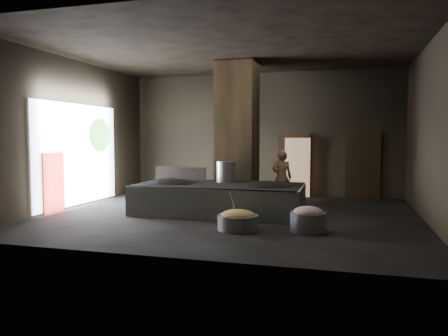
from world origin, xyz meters
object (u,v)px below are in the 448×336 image
(wok_left, at_px, (170,185))
(meat_basin, at_px, (308,222))
(stock_pot, at_px, (226,172))
(hearth_platform, at_px, (219,199))
(cook, at_px, (282,177))
(wok_right, at_px, (267,188))
(veg_basin, at_px, (238,222))

(wok_left, distance_m, meat_basin, 4.42)
(wok_left, bearing_deg, stock_pot, 21.80)
(hearth_platform, xyz_separation_m, cook, (1.43, 2.20, 0.45))
(wok_right, bearing_deg, hearth_platform, -177.88)
(wok_left, relative_size, veg_basin, 1.55)
(stock_pot, relative_size, meat_basin, 0.76)
(stock_pot, height_order, cook, cook)
(veg_basin, bearing_deg, stock_pot, 111.41)
(wok_right, height_order, veg_basin, wok_right)
(hearth_platform, bearing_deg, stock_pot, 83.42)
(stock_pot, distance_m, meat_basin, 3.54)
(hearth_platform, height_order, wok_left, wok_left)
(meat_basin, bearing_deg, stock_pot, 138.36)
(hearth_platform, xyz_separation_m, wok_right, (1.35, 0.05, 0.35))
(stock_pot, bearing_deg, wok_left, -158.20)
(hearth_platform, bearing_deg, meat_basin, -34.85)
(hearth_platform, bearing_deg, cook, 55.56)
(hearth_platform, xyz_separation_m, meat_basin, (2.61, -1.72, -0.18))
(veg_basin, bearing_deg, meat_basin, 9.36)
(hearth_platform, height_order, cook, cook)
(wok_right, xyz_separation_m, veg_basin, (-0.31, -2.03, -0.58))
(wok_left, relative_size, wok_right, 1.07)
(cook, relative_size, meat_basin, 2.14)
(hearth_platform, distance_m, stock_pot, 0.91)
(hearth_platform, bearing_deg, veg_basin, -63.63)
(wok_left, bearing_deg, meat_basin, -22.41)
(hearth_platform, distance_m, wok_right, 1.39)
(wok_left, xyz_separation_m, veg_basin, (2.49, -1.93, -0.58))
(wok_right, xyz_separation_m, meat_basin, (1.26, -1.77, -0.53))
(wok_right, relative_size, meat_basin, 1.71)
(hearth_platform, distance_m, wok_left, 1.49)
(wok_left, distance_m, veg_basin, 3.20)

